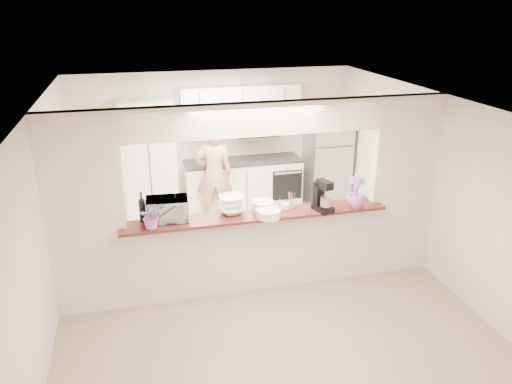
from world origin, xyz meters
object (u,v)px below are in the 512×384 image
object	(u,v)px
refrigerator	(327,159)
stand_mixer	(323,197)
person	(214,175)
toaster_oven	(167,209)

from	to	relation	value
refrigerator	stand_mixer	xyz separation A→B (m)	(-1.20, -2.79, 0.42)
refrigerator	person	world-z (taller)	person
refrigerator	stand_mixer	size ratio (longest dim) A/B	4.13
refrigerator	toaster_oven	size ratio (longest dim) A/B	3.37
refrigerator	toaster_oven	bearing A→B (deg)	-140.49
stand_mixer	refrigerator	bearing A→B (deg)	66.63
refrigerator	stand_mixer	bearing A→B (deg)	-113.37
stand_mixer	person	size ratio (longest dim) A/B	0.24
refrigerator	stand_mixer	world-z (taller)	refrigerator
toaster_oven	stand_mixer	bearing A→B (deg)	-1.04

